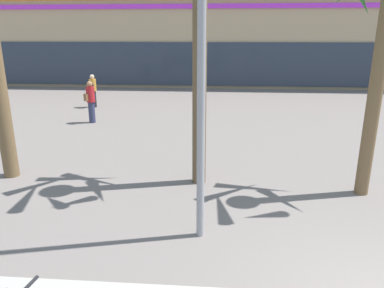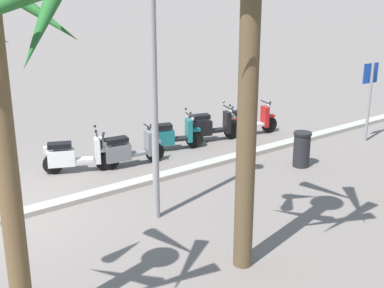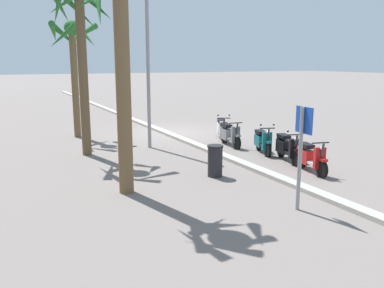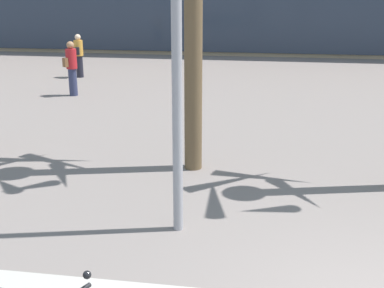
# 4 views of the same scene
# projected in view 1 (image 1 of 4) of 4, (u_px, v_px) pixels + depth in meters

# --- Properties ---
(mall_facade_backdrop) EXTENTS (59.84, 10.35, 10.69)m
(mall_facade_backdrop) POSITION_uv_depth(u_px,v_px,m) (231.00, 9.00, 27.74)
(mall_facade_backdrop) COLOR tan
(mall_facade_backdrop) RESTS_ON ground
(pedestrian_strolling_near_curb) EXTENTS (0.34, 0.46, 1.63)m
(pedestrian_strolling_near_curb) POSITION_uv_depth(u_px,v_px,m) (93.00, 90.00, 18.10)
(pedestrian_strolling_near_curb) COLOR black
(pedestrian_strolling_near_curb) RESTS_ON ground
(pedestrian_by_palm_tree) EXTENTS (0.40, 0.44, 1.72)m
(pedestrian_by_palm_tree) POSITION_uv_depth(u_px,v_px,m) (91.00, 101.00, 14.94)
(pedestrian_by_palm_tree) COLOR #2D3351
(pedestrian_by_palm_tree) RESTS_ON ground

